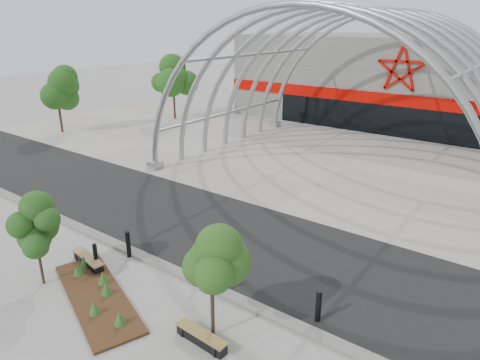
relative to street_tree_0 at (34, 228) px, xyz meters
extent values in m
plane|color=#969691|center=(3.47, 3.72, -2.32)|extent=(140.00, 140.00, 0.00)
cube|color=black|center=(3.47, 7.22, -2.31)|extent=(140.00, 7.00, 0.02)
cube|color=#A8A196|center=(3.47, 19.22, -2.30)|extent=(60.00, 17.00, 0.04)
cube|color=slate|center=(3.47, 3.47, -2.26)|extent=(60.00, 0.50, 0.12)
cube|color=slate|center=(3.47, 37.22, 1.68)|extent=(34.00, 15.00, 8.00)
cube|color=black|center=(3.47, 29.77, -1.02)|extent=(22.00, 0.25, 2.60)
cube|color=#C90600|center=(3.47, 29.77, 0.78)|extent=(34.00, 0.30, 1.00)
torus|color=#9EA2A8|center=(3.47, 11.72, -2.32)|extent=(20.36, 0.36, 20.36)
torus|color=#9EA2A8|center=(3.47, 14.22, -2.32)|extent=(20.36, 0.36, 20.36)
torus|color=#9EA2A8|center=(3.47, 16.72, -2.32)|extent=(20.36, 0.36, 20.36)
torus|color=#9EA2A8|center=(3.47, 19.22, -2.32)|extent=(20.36, 0.36, 20.36)
torus|color=#9EA2A8|center=(3.47, 21.72, -2.32)|extent=(20.36, 0.36, 20.36)
torus|color=#9EA2A8|center=(3.47, 24.22, -2.32)|extent=(20.36, 0.36, 20.36)
torus|color=#9EA2A8|center=(3.47, 26.72, -2.32)|extent=(20.36, 0.36, 20.36)
cylinder|color=#9EA2A8|center=(3.47, 19.22, 7.68)|extent=(0.20, 15.00, 0.20)
cylinder|color=#9EA2A8|center=(-3.60, 19.22, 4.75)|extent=(0.20, 15.00, 0.20)
cylinder|color=#9EA2A8|center=(-6.19, 19.22, 0.26)|extent=(0.20, 15.00, 0.20)
cube|color=#9EA2A8|center=(-6.53, 11.72, -2.07)|extent=(0.80, 0.80, 0.50)
cube|color=#9EA2A8|center=(-6.53, 26.72, -2.07)|extent=(0.80, 0.80, 0.50)
cube|color=#352013|center=(2.39, 0.62, -2.27)|extent=(5.85, 3.59, 0.11)
cone|color=#37682B|center=(0.70, 1.03, -1.97)|extent=(0.39, 0.39, 0.48)
cone|color=#37682B|center=(2.60, 0.89, -1.97)|extent=(0.39, 0.39, 0.48)
cone|color=#37682B|center=(3.18, -0.02, -1.97)|extent=(0.39, 0.39, 0.48)
cone|color=#37682B|center=(1.94, 1.25, -1.97)|extent=(0.39, 0.39, 0.48)
cone|color=#37682B|center=(4.28, 0.14, -1.97)|extent=(0.39, 0.39, 0.48)
cone|color=#37682B|center=(0.41, 1.48, -1.97)|extent=(0.39, 0.39, 0.48)
cylinder|color=#321B14|center=(0.00, 0.00, -1.50)|extent=(0.10, 0.10, 1.65)
ellipsoid|color=#183D14|center=(0.00, 0.00, 0.01)|extent=(1.42, 1.42, 1.80)
cylinder|color=black|center=(6.94, 1.61, -1.42)|extent=(0.12, 0.12, 1.81)
ellipsoid|color=#274A17|center=(6.94, 1.61, 0.23)|extent=(1.50, 1.50, 1.98)
cube|color=black|center=(0.29, 1.76, -2.16)|extent=(1.98, 0.69, 0.33)
cube|color=black|center=(-0.43, 1.88, -2.13)|extent=(0.19, 0.44, 0.39)
cube|color=black|center=(1.01, 1.64, -2.13)|extent=(0.19, 0.44, 0.39)
cube|color=#967249|center=(0.29, 1.76, -1.93)|extent=(2.04, 0.76, 0.06)
cube|color=black|center=(6.88, 1.12, -2.17)|extent=(1.84, 0.43, 0.31)
cube|color=black|center=(6.20, 1.15, -2.14)|extent=(0.13, 0.41, 0.36)
cube|color=black|center=(7.56, 1.09, -2.14)|extent=(0.13, 0.41, 0.36)
cube|color=olive|center=(6.88, 1.12, -1.96)|extent=(1.88, 0.49, 0.05)
cylinder|color=black|center=(1.05, 3.20, -1.75)|extent=(0.18, 0.18, 1.15)
cylinder|color=black|center=(0.71, 1.85, -1.79)|extent=(0.17, 0.17, 1.06)
cylinder|color=black|center=(4.50, 3.60, -1.76)|extent=(0.18, 0.18, 1.12)
cylinder|color=black|center=(5.67, 3.32, -1.86)|extent=(0.15, 0.15, 0.93)
cylinder|color=black|center=(9.26, 4.16, -1.75)|extent=(0.18, 0.18, 1.15)
cylinder|color=black|center=(-16.53, 23.72, -0.67)|extent=(0.20, 0.20, 3.30)
ellipsoid|color=#184C15|center=(-16.53, 23.72, 2.33)|extent=(3.00, 3.00, 3.60)
cylinder|color=black|center=(-20.53, 13.72, -0.95)|extent=(0.20, 0.20, 2.75)
ellipsoid|color=#164913|center=(-20.53, 13.72, 1.55)|extent=(2.55, 2.55, 3.00)
camera|label=1|loc=(14.08, -6.63, 6.91)|focal=32.00mm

